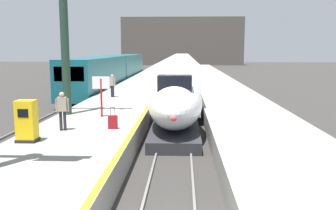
# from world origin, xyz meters

# --- Properties ---
(platform_left) EXTENTS (4.80, 110.00, 1.05)m
(platform_left) POSITION_xyz_m (-4.05, 24.75, 0.53)
(platform_left) COLOR gray
(platform_left) RESTS_ON ground
(platform_right) EXTENTS (4.80, 110.00, 1.05)m
(platform_right) POSITION_xyz_m (4.05, 24.75, 0.53)
(platform_right) COLOR gray
(platform_right) RESTS_ON ground
(platform_left_safety_stripe) EXTENTS (0.20, 107.80, 0.01)m
(platform_left_safety_stripe) POSITION_xyz_m (-1.77, 24.75, 1.05)
(platform_left_safety_stripe) COLOR yellow
(platform_left_safety_stripe) RESTS_ON platform_left
(rail_main_left) EXTENTS (0.08, 110.00, 0.12)m
(rail_main_left) POSITION_xyz_m (-0.75, 27.50, 0.06)
(rail_main_left) COLOR slate
(rail_main_left) RESTS_ON ground
(rail_main_right) EXTENTS (0.08, 110.00, 0.12)m
(rail_main_right) POSITION_xyz_m (0.75, 27.50, 0.06)
(rail_main_right) COLOR slate
(rail_main_right) RESTS_ON ground
(rail_secondary_left) EXTENTS (0.08, 110.00, 0.12)m
(rail_secondary_left) POSITION_xyz_m (-8.85, 27.50, 0.06)
(rail_secondary_left) COLOR slate
(rail_secondary_left) RESTS_ON ground
(rail_secondary_right) EXTENTS (0.08, 110.00, 0.12)m
(rail_secondary_right) POSITION_xyz_m (-7.35, 27.50, 0.06)
(rail_secondary_right) COLOR slate
(rail_secondary_right) RESTS_ON ground
(highspeed_train_main) EXTENTS (2.92, 76.13, 3.60)m
(highspeed_train_main) POSITION_xyz_m (0.00, 44.94, 1.97)
(highspeed_train_main) COLOR silver
(highspeed_train_main) RESTS_ON ground
(regional_train_adjacent) EXTENTS (2.85, 36.60, 3.80)m
(regional_train_adjacent) POSITION_xyz_m (-8.10, 37.61, 2.13)
(regional_train_adjacent) COLOR #145660
(regional_train_adjacent) RESTS_ON ground
(station_column_mid) EXTENTS (4.00, 0.68, 9.17)m
(station_column_mid) POSITION_xyz_m (-5.90, 12.03, 6.57)
(station_column_mid) COLOR #1E3828
(station_column_mid) RESTS_ON platform_left
(passenger_near_edge) EXTENTS (0.56, 0.27, 1.69)m
(passenger_near_edge) POSITION_xyz_m (-4.83, 8.01, 2.04)
(passenger_near_edge) COLOR #23232D
(passenger_near_edge) RESTS_ON platform_left
(passenger_mid_platform) EXTENTS (0.51, 0.38, 1.69)m
(passenger_mid_platform) POSITION_xyz_m (-4.85, 19.41, 2.04)
(passenger_mid_platform) COLOR #23232D
(passenger_mid_platform) RESTS_ON platform_left
(rolling_suitcase) EXTENTS (0.40, 0.22, 0.98)m
(rolling_suitcase) POSITION_xyz_m (-2.72, 8.43, 1.35)
(rolling_suitcase) COLOR maroon
(rolling_suitcase) RESTS_ON platform_left
(ticket_machine_yellow) EXTENTS (0.76, 0.62, 1.60)m
(ticket_machine_yellow) POSITION_xyz_m (-5.55, 6.01, 1.79)
(ticket_machine_yellow) COLOR yellow
(ticket_machine_yellow) RESTS_ON platform_left
(departure_info_board) EXTENTS (0.90, 0.10, 2.12)m
(departure_info_board) POSITION_xyz_m (-3.87, 11.35, 2.56)
(departure_info_board) COLOR maroon
(departure_info_board) RESTS_ON platform_left
(terminus_back_wall) EXTENTS (36.00, 2.00, 14.00)m
(terminus_back_wall) POSITION_xyz_m (0.00, 102.00, 7.00)
(terminus_back_wall) COLOR #4C4742
(terminus_back_wall) RESTS_ON ground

